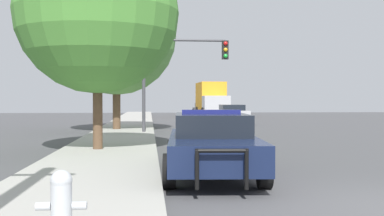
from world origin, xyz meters
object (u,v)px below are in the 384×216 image
tree_sidewalk_mid (116,35)px  traffic_light (180,64)px  police_car (212,142)px  box_truck (211,99)px  tree_sidewalk_near (97,12)px  car_background_oncoming (232,114)px  fire_hydrant (61,203)px  car_background_distant (203,109)px

tree_sidewalk_mid → traffic_light: bearing=-35.9°
traffic_light → tree_sidewalk_mid: size_ratio=0.57×
police_car → box_truck: box_truck is taller
tree_sidewalk_near → tree_sidewalk_mid: (-0.11, 10.26, 0.66)m
traffic_light → car_background_oncoming: size_ratio=1.14×
fire_hydrant → car_background_distant: size_ratio=0.17×
police_car → tree_sidewalk_near: 6.64m
car_background_oncoming → traffic_light: bearing=66.7°
traffic_light → tree_sidewalk_near: 8.59m
traffic_light → car_background_distant: size_ratio=0.99×
traffic_light → tree_sidewalk_near: (-3.09, -7.95, 0.97)m
car_background_distant → box_truck: 4.05m
tree_sidewalk_mid → tree_sidewalk_near: bearing=-89.4°
traffic_light → car_background_oncoming: 10.52m
car_background_distant → tree_sidewalk_mid: bearing=-106.6°
traffic_light → tree_sidewalk_near: size_ratio=0.67×
police_car → tree_sidewalk_near: tree_sidewalk_near is taller
police_car → tree_sidewalk_mid: tree_sidewalk_mid is taller
fire_hydrant → tree_sidewalk_mid: bearing=92.1°
fire_hydrant → box_truck: bearing=80.3°
fire_hydrant → box_truck: size_ratio=0.11×
fire_hydrant → tree_sidewalk_near: bearing=93.7°
car_background_oncoming → tree_sidewalk_mid: bearing=44.4°
car_background_distant → tree_sidewalk_mid: 25.19m
police_car → tree_sidewalk_near: bearing=-54.0°
traffic_light → box_truck: 22.66m
fire_hydrant → traffic_light: 18.13m
fire_hydrant → tree_sidewalk_mid: (-0.75, 20.04, 4.49)m
traffic_light → tree_sidewalk_near: bearing=-111.2°
car_background_oncoming → box_truck: size_ratio=0.57×
fire_hydrant → car_background_distant: (6.42, 43.80, 0.18)m
police_car → box_truck: size_ratio=0.75×
police_car → tree_sidewalk_near: size_ratio=0.76×
fire_hydrant → tree_sidewalk_near: tree_sidewalk_near is taller
box_truck → tree_sidewalk_near: (-7.47, -30.13, 2.61)m
fire_hydrant → car_background_oncoming: size_ratio=0.19×
fire_hydrant → box_truck: box_truck is taller
car_background_oncoming → police_car: bearing=79.7°
fire_hydrant → car_background_oncoming: (6.58, 27.02, 0.18)m
tree_sidewalk_mid → fire_hydrant: bearing=-87.9°
police_car → tree_sidewalk_mid: size_ratio=0.64×
traffic_light → box_truck: size_ratio=0.66×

